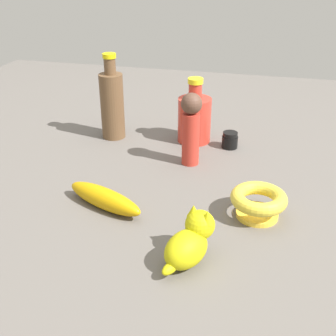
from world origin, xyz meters
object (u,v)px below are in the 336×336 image
object	(u,v)px
bottle_short	(194,118)
cat_figurine	(190,241)
bottle_tall	(112,104)
bowl	(258,201)
nail_polish_jar	(230,140)
person_figure_adult	(191,127)
banana	(104,198)

from	to	relation	value
bottle_short	cat_figurine	bearing A→B (deg)	-79.78
bottle_tall	bottle_short	world-z (taller)	bottle_tall
bowl	bottle_tall	xyz separation A→B (m)	(-0.43, 0.32, 0.06)
bottle_short	nail_polish_jar	bearing A→B (deg)	-12.06
bowl	person_figure_adult	size ratio (longest dim) A/B	0.62
bottle_tall	bottle_short	xyz separation A→B (m)	(0.23, 0.03, -0.03)
bowl	banana	bearing A→B (deg)	-171.99
nail_polish_jar	bottle_short	size ratio (longest dim) A/B	0.25
bowl	cat_figurine	world-z (taller)	cat_figurine
person_figure_adult	bottle_short	world-z (taller)	person_figure_adult
nail_polish_jar	banana	distance (m)	0.43
bowl	banana	size ratio (longest dim) A/B	0.59
bowl	bottle_tall	world-z (taller)	bottle_tall
nail_polish_jar	bottle_tall	distance (m)	0.34
banana	cat_figurine	distance (m)	0.25
cat_figurine	bottle_short	xyz separation A→B (m)	(-0.09, 0.52, 0.03)
bottle_tall	person_figure_adult	world-z (taller)	bottle_tall
person_figure_adult	bottle_short	bearing A→B (deg)	97.25
banana	bottle_short	world-z (taller)	bottle_short
banana	cat_figurine	size ratio (longest dim) A/B	1.58
person_figure_adult	cat_figurine	size ratio (longest dim) A/B	1.51
bottle_tall	person_figure_adult	bearing A→B (deg)	-24.78
banana	bottle_short	size ratio (longest dim) A/B	1.08
bowl	bottle_short	world-z (taller)	bottle_short
bottle_short	banana	bearing A→B (deg)	-106.37
person_figure_adult	nail_polish_jar	bearing A→B (deg)	54.62
nail_polish_jar	cat_figurine	world-z (taller)	cat_figurine
bottle_short	person_figure_adult	bearing A→B (deg)	-82.75
bottle_tall	banana	bearing A→B (deg)	-72.51
bowl	bottle_short	distance (m)	0.40
person_figure_adult	cat_figurine	world-z (taller)	person_figure_adult
bowl	cat_figurine	distance (m)	0.20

